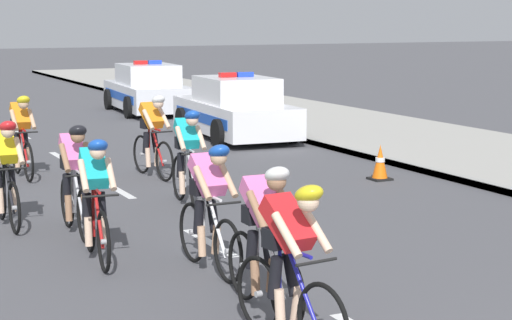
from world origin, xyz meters
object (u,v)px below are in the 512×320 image
at_px(cyclist_lead, 291,263).
at_px(traffic_cone_near, 380,163).
at_px(cyclist_fourth, 95,198).
at_px(police_car_second, 147,90).
at_px(cyclist_sixth, 188,156).
at_px(cyclist_fifth, 75,178).
at_px(police_car_nearest, 235,110).
at_px(cyclist_second, 265,237).
at_px(cyclist_third, 210,206).
at_px(cyclist_eighth, 153,135).
at_px(cyclist_seventh, 6,172).
at_px(cyclist_ninth, 22,135).

relative_size(cyclist_lead, traffic_cone_near, 2.68).
bearing_deg(cyclist_fourth, police_car_second, 68.92).
height_order(cyclist_fourth, cyclist_sixth, same).
height_order(cyclist_fifth, police_car_nearest, police_car_nearest).
bearing_deg(cyclist_lead, cyclist_fourth, 101.91).
bearing_deg(cyclist_second, cyclist_third, 87.01).
distance_m(cyclist_second, traffic_cone_near, 7.76).
bearing_deg(police_car_second, cyclist_eighth, -108.51).
xyz_separation_m(cyclist_seventh, police_car_second, (6.76, 13.61, -0.11)).
height_order(cyclist_eighth, cyclist_ninth, same).
height_order(cyclist_eighth, traffic_cone_near, cyclist_eighth).
xyz_separation_m(cyclist_lead, cyclist_sixth, (1.43, 6.07, 0.00)).
bearing_deg(cyclist_fifth, cyclist_ninth, 86.91).
relative_size(cyclist_sixth, police_car_nearest, 0.38).
bearing_deg(cyclist_lead, cyclist_eighth, 78.39).
bearing_deg(traffic_cone_near, cyclist_second, -131.88).
bearing_deg(cyclist_lead, cyclist_third, 83.24).
relative_size(cyclist_ninth, police_car_nearest, 0.38).
bearing_deg(police_car_second, cyclist_ninth, -120.54).
height_order(cyclist_second, cyclist_eighth, same).
distance_m(cyclist_fourth, police_car_nearest, 11.31).
height_order(cyclist_third, cyclist_sixth, same).
relative_size(cyclist_fifth, cyclist_seventh, 1.00).
bearing_deg(cyclist_lead, cyclist_fifth, 97.12).
distance_m(cyclist_fifth, cyclist_eighth, 4.46).
distance_m(cyclist_seventh, police_car_second, 15.20).
bearing_deg(cyclist_ninth, cyclist_fourth, -93.54).
distance_m(cyclist_seventh, cyclist_ninth, 3.96).
bearing_deg(cyclist_ninth, cyclist_second, -86.18).
distance_m(cyclist_lead, cyclist_second, 0.98).
relative_size(cyclist_third, cyclist_ninth, 1.00).
relative_size(cyclist_third, cyclist_sixth, 1.00).
bearing_deg(police_car_nearest, cyclist_sixth, -119.67).
height_order(cyclist_second, traffic_cone_near, cyclist_second).
bearing_deg(cyclist_sixth, police_car_second, 73.52).
xyz_separation_m(cyclist_second, cyclist_third, (0.08, 1.59, 0.00)).
distance_m(cyclist_fourth, police_car_second, 17.09).
xyz_separation_m(cyclist_lead, cyclist_fourth, (-0.75, 3.55, 0.00)).
relative_size(cyclist_seventh, police_car_second, 0.38).
relative_size(cyclist_fifth, police_car_second, 0.38).
bearing_deg(cyclist_seventh, cyclist_fifth, -50.75).
height_order(cyclist_fifth, traffic_cone_near, cyclist_fifth).
height_order(police_car_second, traffic_cone_near, police_car_second).
distance_m(cyclist_third, traffic_cone_near, 6.60).
xyz_separation_m(cyclist_third, police_car_nearest, (5.10, 10.51, -0.11)).
xyz_separation_m(cyclist_sixth, traffic_cone_near, (3.96, 0.64, -0.48)).
height_order(cyclist_lead, cyclist_third, same).
height_order(cyclist_fifth, cyclist_eighth, same).
bearing_deg(cyclist_fifth, police_car_second, 67.46).
relative_size(police_car_second, traffic_cone_near, 7.07).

